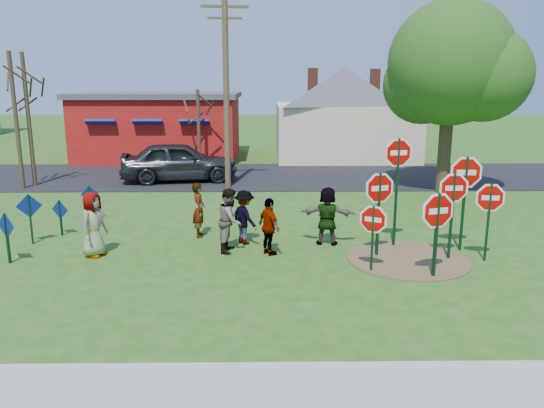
{
  "coord_description": "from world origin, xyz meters",
  "views": [
    {
      "loc": [
        0.74,
        -14.22,
        4.62
      ],
      "look_at": [
        0.95,
        1.09,
        1.03
      ],
      "focal_mm": 35.0,
      "sensor_mm": 36.0,
      "label": 1
    }
  ],
  "objects": [
    {
      "name": "bare_tree_east",
      "position": [
        -2.67,
        13.27,
        2.7
      ],
      "size": [
        1.8,
        1.8,
        4.18
      ],
      "color": "#382819",
      "rests_on": "ground"
    },
    {
      "name": "road",
      "position": [
        0.0,
        11.5,
        0.02
      ],
      "size": [
        120.0,
        7.5,
        0.04
      ],
      "primitive_type": "cube",
      "color": "black",
      "rests_on": "ground"
    },
    {
      "name": "person_c",
      "position": [
        -0.21,
        -0.17,
        0.88
      ],
      "size": [
        0.78,
        0.94,
        1.76
      ],
      "primitive_type": "imported",
      "rotation": [
        0.0,
        0.0,
        1.42
      ],
      "color": "#9A503A",
      "rests_on": "ground"
    },
    {
      "name": "dirt_patch",
      "position": [
        4.5,
        -1.0,
        0.01
      ],
      "size": [
        3.2,
        3.2,
        0.03
      ],
      "primitive_type": "cylinder",
      "color": "brown",
      "rests_on": "ground"
    },
    {
      "name": "person_e",
      "position": [
        0.85,
        -0.52,
        0.79
      ],
      "size": [
        0.81,
        0.98,
        1.57
      ],
      "primitive_type": "imported",
      "rotation": [
        0.0,
        0.0,
        2.13
      ],
      "color": "#49305A",
      "rests_on": "ground"
    },
    {
      "name": "ground",
      "position": [
        0.0,
        0.0,
        0.0
      ],
      "size": [
        120.0,
        120.0,
        0.0
      ],
      "primitive_type": "plane",
      "color": "#235217",
      "rests_on": "ground"
    },
    {
      "name": "sidewalk",
      "position": [
        0.0,
        -7.2,
        0.04
      ],
      "size": [
        22.0,
        1.8,
        0.08
      ],
      "primitive_type": "cube",
      "color": "#9E9E99",
      "rests_on": "ground"
    },
    {
      "name": "bare_tree_mid",
      "position": [
        -9.55,
        9.2,
        3.75
      ],
      "size": [
        1.8,
        1.8,
        5.8
      ],
      "color": "#382819",
      "rests_on": "ground"
    },
    {
      "name": "stop_sign_c",
      "position": [
        5.59,
        -0.95,
        1.69
      ],
      "size": [
        1.05,
        0.07,
        2.44
      ],
      "rotation": [
        0.0,
        0.0,
        0.05
      ],
      "color": "#0D311A",
      "rests_on": "ground"
    },
    {
      "name": "stop_sign_a",
      "position": [
        3.36,
        -1.85,
        1.2
      ],
      "size": [
        0.84,
        0.44,
        1.8
      ],
      "rotation": [
        0.0,
        0.0,
        -0.47
      ],
      "color": "#0D311A",
      "rests_on": "ground"
    },
    {
      "name": "person_b",
      "position": [
        -1.24,
        1.23,
        0.83
      ],
      "size": [
        0.46,
        0.64,
        1.65
      ],
      "primitive_type": "imported",
      "rotation": [
        0.0,
        0.0,
        1.69
      ],
      "color": "#257560",
      "rests_on": "ground"
    },
    {
      "name": "red_building",
      "position": [
        -5.5,
        17.99,
        1.97
      ],
      "size": [
        9.4,
        7.69,
        3.9
      ],
      "color": "maroon",
      "rests_on": "ground"
    },
    {
      "name": "blue_diamond_a",
      "position": [
        -5.87,
        -1.13,
        0.83
      ],
      "size": [
        0.58,
        0.36,
        1.34
      ],
      "rotation": [
        0.0,
        0.0,
        -0.54
      ],
      "color": "#0D311A",
      "rests_on": "ground"
    },
    {
      "name": "stop_sign_d",
      "position": [
        6.17,
        -0.2,
        1.99
      ],
      "size": [
        1.18,
        0.08,
        2.78
      ],
      "rotation": [
        0.0,
        0.0,
        -0.04
      ],
      "color": "#0D311A",
      "rests_on": "ground"
    },
    {
      "name": "utility_pole",
      "position": [
        -0.89,
        8.72,
        4.26
      ],
      "size": [
        1.98,
        0.32,
        8.09
      ],
      "rotation": [
        0.0,
        0.0,
        0.11
      ],
      "color": "#4C3823",
      "rests_on": "ground"
    },
    {
      "name": "stop_sign_f",
      "position": [
        6.5,
        -1.09,
        1.54
      ],
      "size": [
        0.99,
        0.17,
        2.19
      ],
      "rotation": [
        0.0,
        0.0,
        -0.15
      ],
      "color": "#0D311A",
      "rests_on": "ground"
    },
    {
      "name": "leafy_tree",
      "position": [
        8.34,
        7.63,
        5.03
      ],
      "size": [
        5.49,
        5.01,
        7.81
      ],
      "color": "#382819",
      "rests_on": "ground"
    },
    {
      "name": "blue_diamond_c",
      "position": [
        -5.45,
        1.38,
        0.68
      ],
      "size": [
        0.56,
        0.24,
        1.11
      ],
      "rotation": [
        0.0,
        0.0,
        -0.39
      ],
      "color": "#0D311A",
      "rests_on": "ground"
    },
    {
      "name": "suv",
      "position": [
        -3.23,
        10.19,
        0.95
      ],
      "size": [
        5.59,
        2.92,
        1.81
      ],
      "primitive_type": "imported",
      "rotation": [
        0.0,
        0.0,
        1.72
      ],
      "color": "#2B2C30",
      "rests_on": "road"
    },
    {
      "name": "blue_diamond_d",
      "position": [
        -5.11,
        3.09,
        0.75
      ],
      "size": [
        0.51,
        0.28,
        1.21
      ],
      "rotation": [
        0.0,
        0.0,
        0.49
      ],
      "color": "#0D311A",
      "rests_on": "ground"
    },
    {
      "name": "blue_diamond_b",
      "position": [
        -5.99,
        0.55,
        0.92
      ],
      "size": [
        0.67,
        0.26,
        1.48
      ],
      "rotation": [
        0.0,
        0.0,
        0.35
      ],
      "color": "#0D311A",
      "rests_on": "ground"
    },
    {
      "name": "stop_sign_e",
      "position": [
        4.79,
        -2.25,
        1.49
      ],
      "size": [
        1.11,
        0.37,
        2.22
      ],
      "rotation": [
        0.0,
        0.0,
        0.31
      ],
      "color": "#0D311A",
      "rests_on": "ground"
    },
    {
      "name": "cream_house",
      "position": [
        5.5,
        18.0,
        2.92
      ],
      "size": [
        9.4,
        9.4,
        6.5
      ],
      "color": "beige",
      "rests_on": "ground"
    },
    {
      "name": "bare_tree_west",
      "position": [
        -9.77,
        8.5,
        3.76
      ],
      "size": [
        1.8,
        1.8,
        5.81
      ],
      "color": "#382819",
      "rests_on": "ground"
    },
    {
      "name": "stop_sign_b",
      "position": [
        4.41,
        0.2,
        2.36
      ],
      "size": [
        1.08,
        0.19,
        3.22
      ],
      "rotation": [
        0.0,
        0.0,
        0.16
      ],
      "color": "#0D311A",
      "rests_on": "ground"
    },
    {
      "name": "stop_sign_g",
      "position": [
        3.74,
        -0.66,
        1.66
      ],
      "size": [
        1.06,
        0.34,
        2.42
      ],
      "rotation": [
        0.0,
        0.0,
        0.3
      ],
      "color": "#0D311A",
      "rests_on": "ground"
    },
    {
      "name": "person_d",
      "position": [
        0.15,
        0.49,
        0.78
      ],
      "size": [
        1.08,
        1.16,
        1.57
      ],
      "primitive_type": "imported",
      "rotation": [
        0.0,
        0.0,
        2.22
      ],
      "color": "#323136",
      "rests_on": "ground"
    },
    {
      "name": "person_f",
      "position": [
        2.52,
        0.4,
        0.85
      ],
      "size": [
        1.64,
        0.79,
        1.69
      ],
      "primitive_type": "imported",
      "rotation": [
        0.0,
        0.0,
        2.95
      ],
      "color": "#1E482A",
      "rests_on": "ground"
    },
    {
      "name": "person_a",
      "position": [
        -3.84,
        -0.55,
        0.88
      ],
      "size": [
        0.82,
        1.0,
        1.76
      ],
      "primitive_type": "imported",
      "rotation": [
        0.0,
        0.0,
        1.22
      ],
      "color": "#4C5799",
      "rests_on": "ground"
    }
  ]
}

